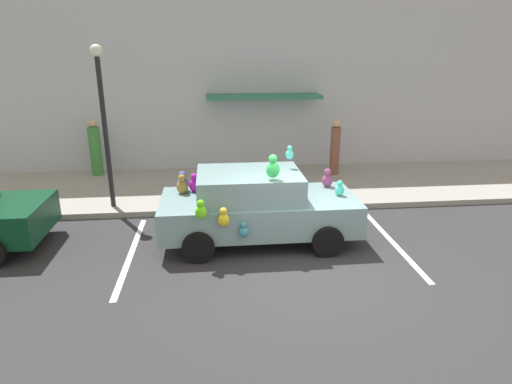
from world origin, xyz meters
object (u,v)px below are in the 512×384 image
pedestrian_near_shopfront (95,149)px  pedestrian_walking_past (335,148)px  plush_covered_car (256,205)px  street_lamp_post (103,111)px  teddy_bear_on_sidewalk (300,190)px

pedestrian_near_shopfront → pedestrian_walking_past: pedestrian_near_shopfront is taller
plush_covered_car → pedestrian_near_shopfront: 6.81m
street_lamp_post → pedestrian_walking_past: (6.43, 2.30, -1.57)m
street_lamp_post → pedestrian_near_shopfront: street_lamp_post is taller
plush_covered_car → street_lamp_post: bearing=149.1°
teddy_bear_on_sidewalk → street_lamp_post: 5.31m
teddy_bear_on_sidewalk → pedestrian_near_shopfront: pedestrian_near_shopfront is taller
teddy_bear_on_sidewalk → pedestrian_walking_past: (1.57, 2.33, 0.57)m
teddy_bear_on_sidewalk → pedestrian_near_shopfront: 6.69m
street_lamp_post → pedestrian_walking_past: bearing=19.7°
plush_covered_car → pedestrian_walking_past: plush_covered_car is taller
plush_covered_car → teddy_bear_on_sidewalk: 2.51m
plush_covered_car → pedestrian_walking_past: size_ratio=2.37×
plush_covered_car → teddy_bear_on_sidewalk: plush_covered_car is taller
plush_covered_car → pedestrian_near_shopfront: size_ratio=2.35×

